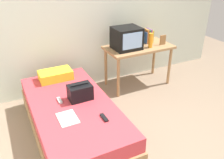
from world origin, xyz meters
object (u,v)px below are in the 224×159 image
(bed, at_px, (73,118))
(desk, at_px, (139,51))
(book_row, at_px, (148,36))
(picture_frame, at_px, (163,40))
(pillow, at_px, (56,75))
(remote_silver, at_px, (60,100))
(handbag, at_px, (80,92))
(magazine, at_px, (68,118))
(tv, at_px, (127,38))
(water_bottle, at_px, (151,40))
(remote_dark, at_px, (104,118))

(bed, bearing_deg, desk, 28.33)
(book_row, height_order, picture_frame, book_row)
(pillow, height_order, remote_silver, pillow)
(handbag, xyz_separation_m, magazine, (-0.28, -0.33, -0.10))
(tv, bearing_deg, water_bottle, -18.31)
(picture_frame, xyz_separation_m, handbag, (-1.76, -0.64, -0.25))
(book_row, xyz_separation_m, remote_silver, (-1.85, -0.78, -0.38))
(desk, height_order, magazine, desk)
(water_bottle, bearing_deg, magazine, -151.77)
(picture_frame, relative_size, pillow, 0.35)
(remote_silver, bearing_deg, bed, -44.40)
(book_row, height_order, remote_dark, book_row)
(desk, bearing_deg, pillow, -178.02)
(handbag, xyz_separation_m, remote_dark, (0.10, -0.52, -0.09))
(tv, relative_size, water_bottle, 1.79)
(water_bottle, relative_size, picture_frame, 1.46)
(bed, distance_m, remote_silver, 0.30)
(desk, height_order, picture_frame, picture_frame)
(tv, bearing_deg, handbag, -145.89)
(tv, distance_m, pillow, 1.29)
(bed, relative_size, magazine, 6.90)
(book_row, xyz_separation_m, handbag, (-1.59, -0.85, -0.29))
(bed, relative_size, water_bottle, 8.12)
(handbag, height_order, magazine, handbag)
(book_row, bearing_deg, tv, -167.50)
(desk, xyz_separation_m, tv, (-0.25, -0.01, 0.27))
(desk, relative_size, tv, 2.64)
(bed, height_order, tv, tv)
(pillow, bearing_deg, water_bottle, -2.95)
(remote_silver, bearing_deg, pillow, 79.28)
(water_bottle, xyz_separation_m, book_row, (0.11, 0.24, -0.01))
(tv, relative_size, pillow, 0.92)
(bed, height_order, remote_silver, remote_silver)
(magazine, relative_size, remote_dark, 1.86)
(pillow, bearing_deg, handbag, -78.46)
(desk, bearing_deg, water_bottle, -44.20)
(bed, height_order, remote_dark, remote_dark)
(desk, distance_m, remote_silver, 1.75)
(desk, height_order, pillow, desk)
(desk, xyz_separation_m, remote_dark, (-1.25, -1.27, -0.17))
(tv, distance_m, remote_silver, 1.58)
(desk, height_order, handbag, desk)
(picture_frame, bearing_deg, remote_silver, -164.25)
(picture_frame, height_order, pillow, picture_frame)
(handbag, bearing_deg, desk, 29.05)
(desk, distance_m, magazine, 1.96)
(water_bottle, bearing_deg, remote_silver, -162.64)
(handbag, height_order, remote_silver, handbag)
(bed, distance_m, handbag, 0.37)
(magazine, bearing_deg, tv, 38.08)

